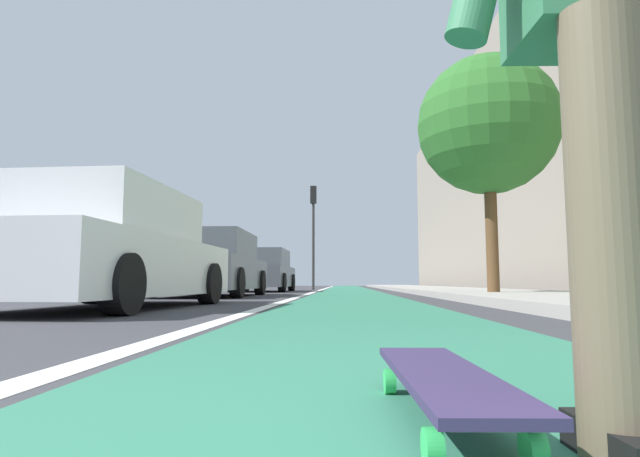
{
  "coord_description": "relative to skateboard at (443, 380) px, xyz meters",
  "views": [
    {
      "loc": [
        -0.38,
        0.17,
        0.32
      ],
      "look_at": [
        9.26,
        0.62,
        1.32
      ],
      "focal_mm": 29.15,
      "sensor_mm": 36.0,
      "label": 1
    }
  ],
  "objects": [
    {
      "name": "building_facade",
      "position": [
        21.16,
        -6.4,
        5.31
      ],
      "size": [
        40.0,
        1.2,
        10.8
      ],
      "primitive_type": "cube",
      "color": "gray",
      "rests_on": "ground"
    },
    {
      "name": "skateboard",
      "position": [
        0.0,
        0.0,
        0.0
      ],
      "size": [
        0.85,
        0.23,
        0.11
      ],
      "color": "green",
      "rests_on": "ground"
    },
    {
      "name": "traffic_light",
      "position": [
        22.33,
        1.63,
        3.15
      ],
      "size": [
        0.33,
        0.28,
        4.74
      ],
      "color": "#2D2D2D",
      "rests_on": "ground"
    },
    {
      "name": "parked_car_far",
      "position": [
        17.04,
        3.12,
        0.61
      ],
      "size": [
        4.39,
        2.01,
        1.48
      ],
      "color": "#4C5156",
      "rests_on": "ground"
    },
    {
      "name": "street_tree_mid",
      "position": [
        9.64,
        -2.83,
        3.54
      ],
      "size": [
        2.95,
        2.95,
        5.12
      ],
      "color": "brown",
      "rests_on": "ground"
    },
    {
      "name": "ground_plane",
      "position": [
        9.16,
        0.05,
        -0.09
      ],
      "size": [
        80.0,
        80.0,
        0.0
      ],
      "primitive_type": "plane",
      "color": "#38383D"
    },
    {
      "name": "parked_car_near",
      "position": [
        5.03,
        3.18,
        0.6
      ],
      "size": [
        4.48,
        2.17,
        1.46
      ],
      "color": "silver",
      "rests_on": "ground"
    },
    {
      "name": "lane_stripe_white",
      "position": [
        19.16,
        1.23,
        -0.09
      ],
      "size": [
        52.0,
        0.16,
        0.01
      ],
      "primitive_type": "cube",
      "color": "silver",
      "rests_on": "ground"
    },
    {
      "name": "parked_car_mid",
      "position": [
        10.64,
        3.29,
        0.61
      ],
      "size": [
        4.54,
        2.03,
        1.47
      ],
      "color": "#4C5156",
      "rests_on": "ground"
    },
    {
      "name": "sidewalk_curb",
      "position": [
        17.16,
        -3.23,
        -0.03
      ],
      "size": [
        52.0,
        3.2,
        0.12
      ],
      "primitive_type": "cube",
      "color": "#9E9B93",
      "rests_on": "ground"
    },
    {
      "name": "bike_lane_paint",
      "position": [
        23.16,
        0.05,
        -0.09
      ],
      "size": [
        56.0,
        2.06,
        0.0
      ],
      "primitive_type": "cube",
      "color": "#2D7256",
      "rests_on": "ground"
    }
  ]
}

